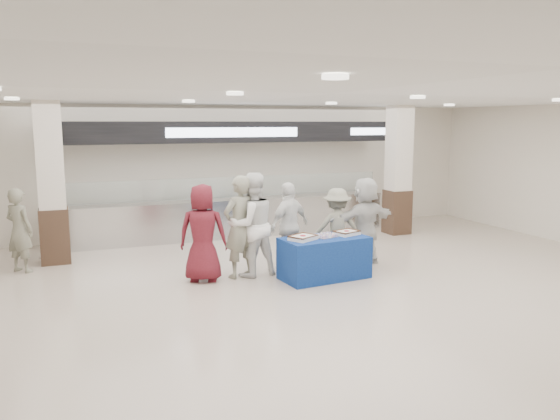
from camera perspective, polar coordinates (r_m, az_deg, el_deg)
name	(u,v)px	position (r m, az deg, el deg)	size (l,w,h in m)	color
ground	(329,302)	(8.70, 5.18, -9.54)	(14.00, 14.00, 0.00)	beige
serving_line	(231,190)	(13.38, -5.17, 2.14)	(8.70, 0.85, 2.80)	#BABDC2
column_left	(52,187)	(11.62, -22.75, 2.25)	(0.55, 0.55, 3.20)	#332117
column_right	(398,173)	(13.95, 12.25, 3.79)	(0.55, 0.55, 3.20)	#332117
display_table	(324,258)	(9.85, 4.66, -5.02)	(1.55, 0.78, 0.75)	navy
sheet_cake_left	(303,237)	(9.54, 2.41, -2.86)	(0.56, 0.52, 0.09)	white
sheet_cake_right	(347,232)	(10.04, 6.98, -2.33)	(0.50, 0.44, 0.09)	white
cupcake_tray	(326,236)	(9.79, 4.80, -2.68)	(0.43, 0.37, 0.06)	#A2A2A7
civilian_maroon	(203,233)	(9.65, -8.06, -2.39)	(0.85, 0.55, 1.73)	maroon
soldier_a	(240,227)	(9.81, -4.24, -1.77)	(0.68, 0.44, 1.85)	gray
chef_tall	(252,225)	(9.89, -2.96, -1.55)	(0.92, 0.72, 1.89)	white
chef_short	(289,226)	(10.41, 0.97, -1.63)	(0.98, 0.41, 1.67)	white
soldier_b	(337,227)	(10.64, 5.95, -1.83)	(0.99, 0.57, 1.53)	gray
civilian_white	(365,221)	(10.85, 8.87, -1.13)	(1.60, 0.51, 1.73)	silver
soldier_bg	(19,230)	(11.25, -25.57, -1.93)	(0.58, 0.38, 1.59)	gray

